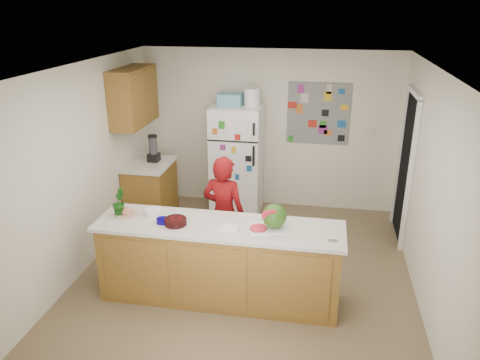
% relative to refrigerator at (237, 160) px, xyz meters
% --- Properties ---
extents(floor, '(4.00, 4.50, 0.02)m').
position_rel_refrigerator_xyz_m(floor, '(0.45, -1.88, -0.86)').
color(floor, brown).
rests_on(floor, ground).
extents(wall_back, '(4.00, 0.02, 2.50)m').
position_rel_refrigerator_xyz_m(wall_back, '(0.45, 0.38, 0.40)').
color(wall_back, beige).
rests_on(wall_back, ground).
extents(wall_left, '(0.02, 4.50, 2.50)m').
position_rel_refrigerator_xyz_m(wall_left, '(-1.56, -1.88, 0.40)').
color(wall_left, beige).
rests_on(wall_left, ground).
extents(wall_right, '(0.02, 4.50, 2.50)m').
position_rel_refrigerator_xyz_m(wall_right, '(2.46, -1.88, 0.40)').
color(wall_right, beige).
rests_on(wall_right, ground).
extents(ceiling, '(4.00, 4.50, 0.02)m').
position_rel_refrigerator_xyz_m(ceiling, '(0.45, -1.88, 1.66)').
color(ceiling, white).
rests_on(ceiling, wall_back).
extents(doorway, '(0.03, 0.85, 2.04)m').
position_rel_refrigerator_xyz_m(doorway, '(2.44, -0.43, 0.17)').
color(doorway, black).
rests_on(doorway, ground).
extents(peninsula_base, '(2.60, 0.62, 0.88)m').
position_rel_refrigerator_xyz_m(peninsula_base, '(0.25, -2.38, -0.41)').
color(peninsula_base, brown).
rests_on(peninsula_base, floor).
extents(peninsula_top, '(2.68, 0.70, 0.04)m').
position_rel_refrigerator_xyz_m(peninsula_top, '(0.25, -2.38, 0.05)').
color(peninsula_top, silver).
rests_on(peninsula_top, peninsula_base).
extents(side_counter_base, '(0.60, 0.80, 0.86)m').
position_rel_refrigerator_xyz_m(side_counter_base, '(-1.24, -0.53, -0.42)').
color(side_counter_base, brown).
rests_on(side_counter_base, floor).
extents(side_counter_top, '(0.64, 0.84, 0.04)m').
position_rel_refrigerator_xyz_m(side_counter_top, '(-1.24, -0.53, 0.03)').
color(side_counter_top, silver).
rests_on(side_counter_top, side_counter_base).
extents(upper_cabinets, '(0.35, 1.00, 0.80)m').
position_rel_refrigerator_xyz_m(upper_cabinets, '(-1.37, -0.58, 1.05)').
color(upper_cabinets, brown).
rests_on(upper_cabinets, wall_left).
extents(refrigerator, '(0.75, 0.70, 1.70)m').
position_rel_refrigerator_xyz_m(refrigerator, '(0.00, 0.00, 0.00)').
color(refrigerator, silver).
rests_on(refrigerator, floor).
extents(fridge_top_bin, '(0.35, 0.28, 0.18)m').
position_rel_refrigerator_xyz_m(fridge_top_bin, '(-0.10, 0.00, 0.94)').
color(fridge_top_bin, '#5999B2').
rests_on(fridge_top_bin, refrigerator).
extents(photo_collage, '(0.95, 0.01, 0.95)m').
position_rel_refrigerator_xyz_m(photo_collage, '(1.20, 0.36, 0.70)').
color(photo_collage, slate).
rests_on(photo_collage, wall_back).
extents(person, '(0.59, 0.45, 1.48)m').
position_rel_refrigerator_xyz_m(person, '(0.16, -1.73, -0.11)').
color(person, '#66090B').
rests_on(person, floor).
extents(blender_appliance, '(0.13, 0.13, 0.38)m').
position_rel_refrigerator_xyz_m(blender_appliance, '(-1.19, -0.43, 0.24)').
color(blender_appliance, black).
rests_on(blender_appliance, side_counter_top).
extents(cutting_board, '(0.46, 0.40, 0.01)m').
position_rel_refrigerator_xyz_m(cutting_board, '(0.78, -2.38, 0.08)').
color(cutting_board, white).
rests_on(cutting_board, peninsula_top).
extents(watermelon, '(0.26, 0.26, 0.26)m').
position_rel_refrigerator_xyz_m(watermelon, '(0.84, -2.36, 0.21)').
color(watermelon, '#234F18').
rests_on(watermelon, cutting_board).
extents(watermelon_slice, '(0.17, 0.17, 0.02)m').
position_rel_refrigerator_xyz_m(watermelon_slice, '(0.68, -2.43, 0.09)').
color(watermelon_slice, '#B9254D').
rests_on(watermelon_slice, cutting_board).
extents(cherry_bowl, '(0.32, 0.32, 0.07)m').
position_rel_refrigerator_xyz_m(cherry_bowl, '(-0.21, -2.46, 0.11)').
color(cherry_bowl, black).
rests_on(cherry_bowl, peninsula_top).
extents(white_bowl, '(0.19, 0.19, 0.06)m').
position_rel_refrigerator_xyz_m(white_bowl, '(-0.53, -2.25, 0.10)').
color(white_bowl, white).
rests_on(white_bowl, peninsula_top).
extents(cobalt_bowl, '(0.18, 0.18, 0.05)m').
position_rel_refrigerator_xyz_m(cobalt_bowl, '(-0.35, -2.44, 0.10)').
color(cobalt_bowl, '#07005C').
rests_on(cobalt_bowl, peninsula_top).
extents(plate, '(0.28, 0.28, 0.02)m').
position_rel_refrigerator_xyz_m(plate, '(-0.82, -2.33, 0.08)').
color(plate, beige).
rests_on(plate, peninsula_top).
extents(paper_towel, '(0.19, 0.17, 0.02)m').
position_rel_refrigerator_xyz_m(paper_towel, '(0.39, -2.45, 0.08)').
color(paper_towel, white).
rests_on(paper_towel, peninsula_top).
extents(keys, '(0.09, 0.05, 0.01)m').
position_rel_refrigerator_xyz_m(keys, '(1.45, -2.54, 0.08)').
color(keys, gray).
rests_on(keys, peninsula_top).
extents(potted_plant, '(0.18, 0.20, 0.30)m').
position_rel_refrigerator_xyz_m(potted_plant, '(-0.90, -2.33, 0.22)').
color(potted_plant, '#0B460E').
rests_on(potted_plant, peninsula_top).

